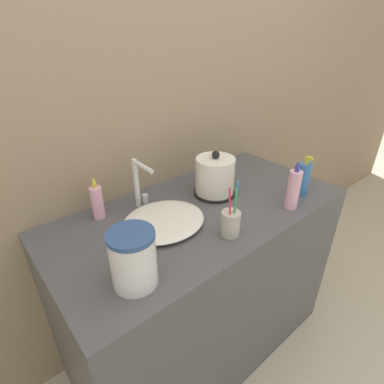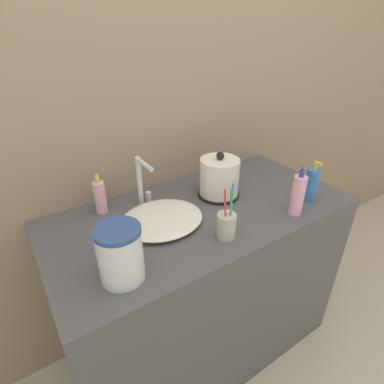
# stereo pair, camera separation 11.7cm
# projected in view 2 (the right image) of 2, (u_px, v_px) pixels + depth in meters

# --- Properties ---
(wall_back) EXTENTS (6.00, 0.04, 2.60)m
(wall_back) POSITION_uv_depth(u_px,v_px,m) (160.00, 85.00, 1.27)
(wall_back) COLOR gray
(wall_back) RESTS_ON ground_plane
(vanity_counter) EXTENTS (1.27, 0.62, 0.85)m
(vanity_counter) POSITION_uv_depth(u_px,v_px,m) (202.00, 284.00, 1.45)
(vanity_counter) COLOR #4C4C51
(vanity_counter) RESTS_ON ground_plane
(sink_basin) EXTENTS (0.32, 0.28, 0.04)m
(sink_basin) POSITION_uv_depth(u_px,v_px,m) (162.00, 219.00, 1.15)
(sink_basin) COLOR silver
(sink_basin) RESTS_ON vanity_counter
(faucet) EXTENTS (0.06, 0.14, 0.21)m
(faucet) POSITION_uv_depth(u_px,v_px,m) (142.00, 179.00, 1.23)
(faucet) COLOR silver
(faucet) RESTS_ON vanity_counter
(electric_kettle) EXTENTS (0.19, 0.19, 0.21)m
(electric_kettle) POSITION_uv_depth(u_px,v_px,m) (219.00, 179.00, 1.31)
(electric_kettle) COLOR black
(electric_kettle) RESTS_ON vanity_counter
(toothbrush_cup) EXTENTS (0.07, 0.07, 0.22)m
(toothbrush_cup) POSITION_uv_depth(u_px,v_px,m) (226.00, 225.00, 1.06)
(toothbrush_cup) COLOR #B7B2A8
(toothbrush_cup) RESTS_ON vanity_counter
(lotion_bottle) EXTENTS (0.06, 0.06, 0.18)m
(lotion_bottle) POSITION_uv_depth(u_px,v_px,m) (311.00, 184.00, 1.28)
(lotion_bottle) COLOR #3370B7
(lotion_bottle) RESTS_ON vanity_counter
(shampoo_bottle) EXTENTS (0.05, 0.05, 0.21)m
(shampoo_bottle) POSITION_uv_depth(u_px,v_px,m) (298.00, 195.00, 1.18)
(shampoo_bottle) COLOR #EAA8C6
(shampoo_bottle) RESTS_ON vanity_counter
(mouthwash_bottle) EXTENTS (0.05, 0.05, 0.18)m
(mouthwash_bottle) POSITION_uv_depth(u_px,v_px,m) (100.00, 196.00, 1.20)
(mouthwash_bottle) COLOR #EAA8C6
(mouthwash_bottle) RESTS_ON vanity_counter
(water_pitcher) EXTENTS (0.14, 0.14, 0.18)m
(water_pitcher) POSITION_uv_depth(u_px,v_px,m) (120.00, 254.00, 0.87)
(water_pitcher) COLOR silver
(water_pitcher) RESTS_ON vanity_counter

